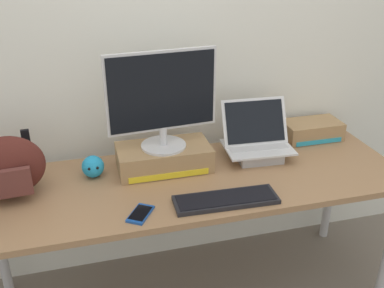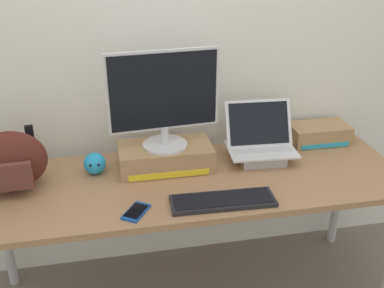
# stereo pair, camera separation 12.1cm
# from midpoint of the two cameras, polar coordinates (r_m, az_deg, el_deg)

# --- Properties ---
(back_wall) EXTENTS (7.00, 0.10, 2.60)m
(back_wall) POSITION_cam_midpoint_polar(r_m,az_deg,el_deg) (2.31, -0.66, 13.58)
(back_wall) COLOR silver
(back_wall) RESTS_ON ground
(desk) EXTENTS (2.04, 0.69, 0.73)m
(desk) POSITION_cam_midpoint_polar(r_m,az_deg,el_deg) (2.14, 1.63, -5.98)
(desk) COLOR #99704C
(desk) RESTS_ON ground
(toner_box_yellow) EXTENTS (0.45, 0.24, 0.12)m
(toner_box_yellow) POSITION_cam_midpoint_polar(r_m,az_deg,el_deg) (2.18, -1.84, -1.64)
(toner_box_yellow) COLOR #9E7A51
(toner_box_yellow) RESTS_ON desk
(desktop_monitor) EXTENTS (0.52, 0.22, 0.47)m
(desktop_monitor) POSITION_cam_midpoint_polar(r_m,az_deg,el_deg) (2.06, -1.94, 5.86)
(desktop_monitor) COLOR silver
(desktop_monitor) RESTS_ON toner_box_yellow
(open_laptop) EXTENTS (0.35, 0.27, 0.28)m
(open_laptop) POSITION_cam_midpoint_polar(r_m,az_deg,el_deg) (2.30, 10.25, -0.53)
(open_laptop) COLOR #ADADB2
(open_laptop) RESTS_ON desk
(external_keyboard) EXTENTS (0.46, 0.16, 0.02)m
(external_keyboard) POSITION_cam_midpoint_polar(r_m,az_deg,el_deg) (1.93, 5.78, -7.28)
(external_keyboard) COLOR black
(external_keyboard) RESTS_ON desk
(messenger_backpack) EXTENTS (0.33, 0.25, 0.27)m
(messenger_backpack) POSITION_cam_midpoint_polar(r_m,az_deg,el_deg) (2.11, -20.80, -2.08)
(messenger_backpack) COLOR #4C1E19
(messenger_backpack) RESTS_ON desk
(cell_phone) EXTENTS (0.13, 0.15, 0.01)m
(cell_phone) POSITION_cam_midpoint_polar(r_m,az_deg,el_deg) (1.87, -5.32, -8.68)
(cell_phone) COLOR #19479E
(cell_phone) RESTS_ON desk
(plush_toy) EXTENTS (0.11, 0.11, 0.11)m
(plush_toy) POSITION_cam_midpoint_polar(r_m,az_deg,el_deg) (2.17, -10.81, -2.48)
(plush_toy) COLOR #2393CC
(plush_toy) RESTS_ON desk
(toner_box_cyan) EXTENTS (0.32, 0.18, 0.10)m
(toner_box_cyan) POSITION_cam_midpoint_polar(r_m,az_deg,el_deg) (2.56, 17.24, 1.29)
(toner_box_cyan) COLOR #9E7A51
(toner_box_cyan) RESTS_ON desk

